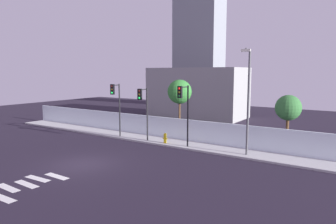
{
  "coord_description": "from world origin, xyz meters",
  "views": [
    {
      "loc": [
        15.46,
        -13.08,
        5.99
      ],
      "look_at": [
        2.4,
        6.5,
        2.93
      ],
      "focal_mm": 32.84,
      "sensor_mm": 36.0,
      "label": 1
    }
  ],
  "objects_px": {
    "roadside_tree_leftmost": "(180,92)",
    "traffic_light_left": "(184,103)",
    "traffic_light_center": "(116,99)",
    "traffic_light_right": "(143,103)",
    "street_lamp_curbside": "(248,95)",
    "fire_hydrant": "(165,138)",
    "roadside_tree_midleft": "(288,108)"
  },
  "relations": [
    {
      "from": "roadside_tree_leftmost",
      "to": "traffic_light_left",
      "type": "bearing_deg",
      "value": -54.92
    },
    {
      "from": "traffic_light_left",
      "to": "traffic_light_center",
      "type": "distance_m",
      "value": 7.06
    },
    {
      "from": "traffic_light_center",
      "to": "traffic_light_right",
      "type": "height_order",
      "value": "traffic_light_center"
    },
    {
      "from": "street_lamp_curbside",
      "to": "roadside_tree_leftmost",
      "type": "relative_size",
      "value": 1.39
    },
    {
      "from": "traffic_light_center",
      "to": "fire_hydrant",
      "type": "relative_size",
      "value": 5.72
    },
    {
      "from": "traffic_light_center",
      "to": "fire_hydrant",
      "type": "xyz_separation_m",
      "value": [
        4.95,
        0.53,
        -3.04
      ]
    },
    {
      "from": "fire_hydrant",
      "to": "roadside_tree_leftmost",
      "type": "xyz_separation_m",
      "value": [
        -0.74,
        3.46,
        3.58
      ]
    },
    {
      "from": "traffic_light_center",
      "to": "street_lamp_curbside",
      "type": "xyz_separation_m",
      "value": [
        11.85,
        0.56,
        0.79
      ]
    },
    {
      "from": "traffic_light_center",
      "to": "fire_hydrant",
      "type": "bearing_deg",
      "value": 6.06
    },
    {
      "from": "traffic_light_center",
      "to": "street_lamp_curbside",
      "type": "relative_size",
      "value": 0.65
    },
    {
      "from": "street_lamp_curbside",
      "to": "traffic_light_left",
      "type": "bearing_deg",
      "value": -172.58
    },
    {
      "from": "roadside_tree_leftmost",
      "to": "traffic_light_right",
      "type": "bearing_deg",
      "value": -103.39
    },
    {
      "from": "traffic_light_center",
      "to": "roadside_tree_midleft",
      "type": "xyz_separation_m",
      "value": [
        13.8,
        3.99,
        -0.34
      ]
    },
    {
      "from": "roadside_tree_leftmost",
      "to": "street_lamp_curbside",
      "type": "bearing_deg",
      "value": -24.18
    },
    {
      "from": "street_lamp_curbside",
      "to": "roadside_tree_midleft",
      "type": "relative_size",
      "value": 1.71
    },
    {
      "from": "street_lamp_curbside",
      "to": "fire_hydrant",
      "type": "bearing_deg",
      "value": -179.72
    },
    {
      "from": "street_lamp_curbside",
      "to": "roadside_tree_leftmost",
      "type": "bearing_deg",
      "value": 155.82
    },
    {
      "from": "traffic_light_left",
      "to": "roadside_tree_leftmost",
      "type": "xyz_separation_m",
      "value": [
        -2.85,
        4.05,
        0.52
      ]
    },
    {
      "from": "fire_hydrant",
      "to": "roadside_tree_midleft",
      "type": "height_order",
      "value": "roadside_tree_midleft"
    },
    {
      "from": "traffic_light_right",
      "to": "roadside_tree_leftmost",
      "type": "distance_m",
      "value": 4.33
    },
    {
      "from": "roadside_tree_midleft",
      "to": "traffic_light_right",
      "type": "bearing_deg",
      "value": -158.55
    },
    {
      "from": "traffic_light_center",
      "to": "street_lamp_curbside",
      "type": "bearing_deg",
      "value": 2.7
    },
    {
      "from": "fire_hydrant",
      "to": "roadside_tree_leftmost",
      "type": "relative_size",
      "value": 0.16
    },
    {
      "from": "roadside_tree_leftmost",
      "to": "fire_hydrant",
      "type": "bearing_deg",
      "value": -78.0
    },
    {
      "from": "traffic_light_center",
      "to": "fire_hydrant",
      "type": "height_order",
      "value": "traffic_light_center"
    },
    {
      "from": "street_lamp_curbside",
      "to": "roadside_tree_midleft",
      "type": "xyz_separation_m",
      "value": [
        1.95,
        3.43,
        -1.13
      ]
    },
    {
      "from": "roadside_tree_leftmost",
      "to": "roadside_tree_midleft",
      "type": "relative_size",
      "value": 1.24
    },
    {
      "from": "street_lamp_curbside",
      "to": "roadside_tree_midleft",
      "type": "distance_m",
      "value": 4.1
    },
    {
      "from": "fire_hydrant",
      "to": "roadside_tree_leftmost",
      "type": "height_order",
      "value": "roadside_tree_leftmost"
    },
    {
      "from": "traffic_light_left",
      "to": "street_lamp_curbside",
      "type": "height_order",
      "value": "street_lamp_curbside"
    },
    {
      "from": "traffic_light_center",
      "to": "fire_hydrant",
      "type": "distance_m",
      "value": 5.83
    },
    {
      "from": "fire_hydrant",
      "to": "roadside_tree_leftmost",
      "type": "bearing_deg",
      "value": 102.0
    }
  ]
}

